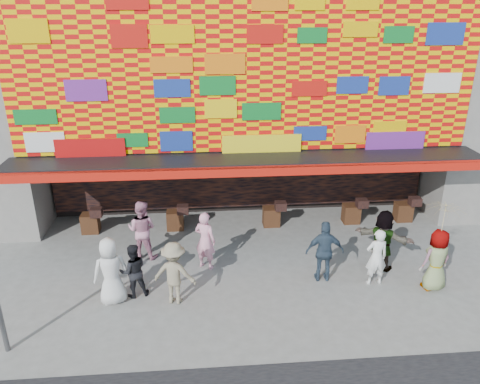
{
  "coord_description": "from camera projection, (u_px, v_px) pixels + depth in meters",
  "views": [
    {
      "loc": [
        -1.46,
        -10.77,
        7.68
      ],
      "look_at": [
        -0.37,
        2.0,
        2.43
      ],
      "focal_mm": 35.0,
      "sensor_mm": 36.0,
      "label": 1
    }
  ],
  "objects": [
    {
      "name": "ground",
      "position": [
        259.0,
        300.0,
        12.96
      ],
      "size": [
        90.0,
        90.0,
        0.0
      ],
      "primitive_type": "plane",
      "color": "slate",
      "rests_on": "ground"
    },
    {
      "name": "ped_b",
      "position": [
        205.0,
        240.0,
        14.21
      ],
      "size": [
        0.81,
        0.72,
        1.86
      ],
      "primitive_type": "imported",
      "rotation": [
        0.0,
        0.0,
        2.63
      ],
      "color": "pink",
      "rests_on": "ground"
    },
    {
      "name": "ped_h",
      "position": [
        376.0,
        257.0,
        13.4
      ],
      "size": [
        0.66,
        0.45,
        1.74
      ],
      "primitive_type": "imported",
      "rotation": [
        0.0,
        0.0,
        3.19
      ],
      "color": "white",
      "rests_on": "ground"
    },
    {
      "name": "ped_g",
      "position": [
        436.0,
        260.0,
        13.14
      ],
      "size": [
        1.01,
        0.77,
        1.85
      ],
      "primitive_type": "imported",
      "rotation": [
        0.0,
        0.0,
        3.36
      ],
      "color": "gray",
      "rests_on": "ground"
    },
    {
      "name": "ped_a",
      "position": [
        111.0,
        271.0,
        12.53
      ],
      "size": [
        1.08,
        0.86,
        1.93
      ],
      "primitive_type": "imported",
      "rotation": [
        0.0,
        0.0,
        3.43
      ],
      "color": "silver",
      "rests_on": "ground"
    },
    {
      "name": "shop_building",
      "position": [
        236.0,
        68.0,
        18.52
      ],
      "size": [
        15.2,
        9.4,
        10.0
      ],
      "color": "gray",
      "rests_on": "ground"
    },
    {
      "name": "ped_f",
      "position": [
        383.0,
        240.0,
        14.16
      ],
      "size": [
        1.81,
        1.47,
        1.93
      ],
      "primitive_type": "imported",
      "rotation": [
        0.0,
        0.0,
        2.55
      ],
      "color": "gray",
      "rests_on": "ground"
    },
    {
      "name": "ped_e",
      "position": [
        325.0,
        252.0,
        13.55
      ],
      "size": [
        1.13,
        0.53,
        1.89
      ],
      "primitive_type": "imported",
      "rotation": [
        0.0,
        0.0,
        3.08
      ],
      "color": "#324457",
      "rests_on": "ground"
    },
    {
      "name": "parasol",
      "position": [
        444.0,
        220.0,
        12.67
      ],
      "size": [
        1.31,
        1.33,
        1.91
      ],
      "color": "beige",
      "rests_on": "ground"
    },
    {
      "name": "ped_i",
      "position": [
        142.0,
        230.0,
        14.8
      ],
      "size": [
        1.11,
        0.96,
        1.94
      ],
      "primitive_type": "imported",
      "rotation": [
        0.0,
        0.0,
        2.86
      ],
      "color": "#CD84A0",
      "rests_on": "ground"
    },
    {
      "name": "ped_d",
      "position": [
        174.0,
        273.0,
        12.56
      ],
      "size": [
        1.3,
        0.96,
        1.8
      ],
      "primitive_type": "imported",
      "rotation": [
        0.0,
        0.0,
        2.87
      ],
      "color": "gray",
      "rests_on": "ground"
    },
    {
      "name": "ped_c",
      "position": [
        133.0,
        271.0,
        12.87
      ],
      "size": [
        0.91,
        0.79,
        1.59
      ],
      "primitive_type": "imported",
      "rotation": [
        0.0,
        0.0,
        3.43
      ],
      "color": "black",
      "rests_on": "ground"
    }
  ]
}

